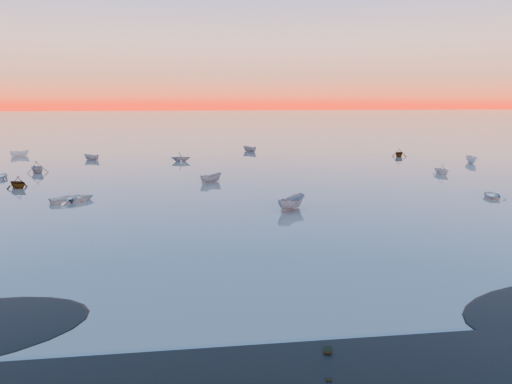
{
  "coord_description": "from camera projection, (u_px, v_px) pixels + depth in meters",
  "views": [
    {
      "loc": [
        -5.79,
        -24.44,
        11.51
      ],
      "look_at": [
        1.34,
        28.0,
        1.37
      ],
      "focal_mm": 35.0,
      "sensor_mm": 36.0,
      "label": 1
    }
  ],
  "objects": [
    {
      "name": "mud_lobes",
      "position": [
        306.0,
        323.0,
        25.74
      ],
      "size": [
        140.0,
        6.0,
        0.07
      ],
      "primitive_type": null,
      "color": "black",
      "rests_on": "ground"
    },
    {
      "name": "boat_near_center",
      "position": [
        291.0,
        210.0,
        51.51
      ],
      "size": [
        4.21,
        4.23,
        1.45
      ],
      "primitive_type": "imported",
      "rotation": [
        0.0,
        0.0,
        2.35
      ],
      "color": "slate",
      "rests_on": "ground"
    },
    {
      "name": "moored_fleet",
      "position": [
        226.0,
        171.0,
        78.29
      ],
      "size": [
        124.0,
        58.0,
        1.2
      ],
      "primitive_type": null,
      "color": "silver",
      "rests_on": "ground"
    },
    {
      "name": "ground",
      "position": [
        212.0,
        144.0,
        124.03
      ],
      "size": [
        600.0,
        600.0,
        0.0
      ],
      "primitive_type": "plane",
      "color": "#696157",
      "rests_on": "ground"
    },
    {
      "name": "boat_near_right",
      "position": [
        441.0,
        174.0,
        75.53
      ],
      "size": [
        3.54,
        2.24,
        1.15
      ],
      "primitive_type": "imported",
      "rotation": [
        0.0,
        0.0,
        3.39
      ],
      "color": "silver",
      "rests_on": "ground"
    }
  ]
}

